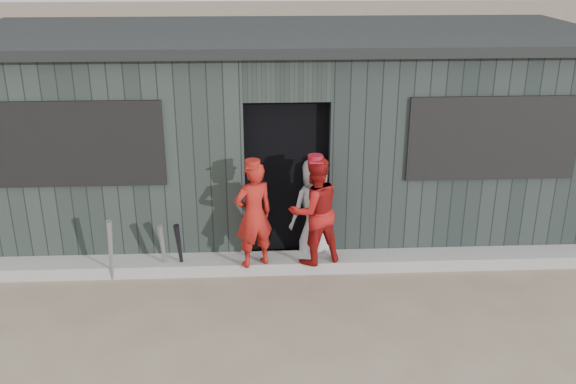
{
  "coord_description": "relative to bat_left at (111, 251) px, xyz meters",
  "views": [
    {
      "loc": [
        -0.34,
        -5.06,
        3.67
      ],
      "look_at": [
        0.0,
        1.8,
        1.0
      ],
      "focal_mm": 40.0,
      "sensor_mm": 36.0,
      "label": 1
    }
  ],
  "objects": [
    {
      "name": "curb",
      "position": [
        2.03,
        0.25,
        -0.33
      ],
      "size": [
        8.0,
        0.36,
        0.15
      ],
      "primitive_type": "cube",
      "color": "gray",
      "rests_on": "ground"
    },
    {
      "name": "bat_left",
      "position": [
        0.0,
        0.0,
        0.0
      ],
      "size": [
        0.16,
        0.25,
        0.82
      ],
      "primitive_type": "cone",
      "rotation": [
        0.21,
        0.0,
        0.41
      ],
      "color": "gray",
      "rests_on": "ground"
    },
    {
      "name": "bat_mid",
      "position": [
        0.57,
        0.15,
        -0.07
      ],
      "size": [
        0.08,
        0.25,
        0.68
      ],
      "primitive_type": "cone",
      "rotation": [
        0.26,
        0.0,
        -0.03
      ],
      "color": "gray",
      "rests_on": "ground"
    },
    {
      "name": "dugout",
      "position": [
        2.03,
        1.93,
        0.88
      ],
      "size": [
        8.3,
        3.3,
        2.62
      ],
      "color": "black",
      "rests_on": "ground"
    },
    {
      "name": "player_grey_back",
      "position": [
        2.38,
        0.53,
        0.24
      ],
      "size": [
        0.75,
        0.63,
        1.3
      ],
      "primitive_type": "imported",
      "rotation": [
        0.0,
        0.0,
        3.54
      ],
      "color": "#A5A5A5",
      "rests_on": "ground"
    },
    {
      "name": "player_red_left",
      "position": [
        1.63,
        0.09,
        0.38
      ],
      "size": [
        0.55,
        0.47,
        1.27
      ],
      "primitive_type": "imported",
      "rotation": [
        0.0,
        0.0,
        3.58
      ],
      "color": "maroon",
      "rests_on": "curb"
    },
    {
      "name": "ground",
      "position": [
        2.03,
        -1.57,
        -0.41
      ],
      "size": [
        80.0,
        80.0,
        0.0
      ],
      "primitive_type": "plane",
      "color": "#746250",
      "rests_on": "ground"
    },
    {
      "name": "bat_right",
      "position": [
        0.76,
        0.14,
        -0.06
      ],
      "size": [
        0.09,
        0.29,
        0.7
      ],
      "primitive_type": "cone",
      "rotation": [
        0.31,
        0.0,
        -0.07
      ],
      "color": "black",
      "rests_on": "ground"
    },
    {
      "name": "player_red_right",
      "position": [
        2.33,
        0.14,
        0.39
      ],
      "size": [
        0.76,
        0.68,
        1.29
      ],
      "primitive_type": "imported",
      "rotation": [
        0.0,
        0.0,
        3.51
      ],
      "color": "maroon",
      "rests_on": "curb"
    }
  ]
}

